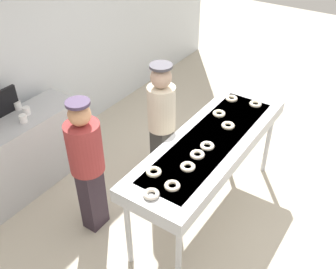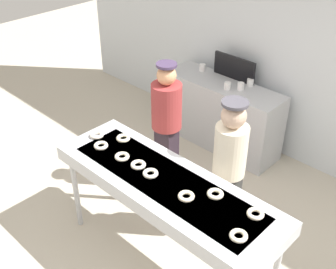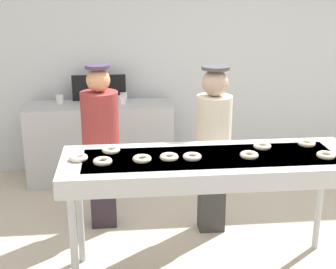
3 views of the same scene
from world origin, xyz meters
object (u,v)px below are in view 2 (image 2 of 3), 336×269
object	(u,v)px
sugar_donut_6	(255,214)
sugar_donut_8	(97,135)
sugar_donut_1	(122,157)
paper_cup_0	(202,68)
worker_baker	(167,119)
worker_assistant	(229,164)
fryer_conveyor	(165,187)
sugar_donut_5	(123,138)
prep_counter	(221,114)
paper_cup_3	(227,86)
sugar_donut_0	(215,194)
sugar_donut_9	(238,236)
menu_display	(234,68)
sugar_donut_3	(138,165)
sugar_donut_2	(186,196)
sugar_donut_4	(101,146)
paper_cup_2	(241,86)
sugar_donut_7	(150,173)
paper_cup_1	(250,82)

from	to	relation	value
sugar_donut_6	sugar_donut_8	xyz separation A→B (m)	(-1.81, -0.15, 0.00)
sugar_donut_1	paper_cup_0	world-z (taller)	sugar_donut_1
worker_baker	worker_assistant	xyz separation A→B (m)	(1.03, -0.19, -0.00)
fryer_conveyor	sugar_donut_5	size ratio (longest dim) A/B	16.12
prep_counter	paper_cup_3	world-z (taller)	paper_cup_3
fryer_conveyor	sugar_donut_0	distance (m)	0.48
fryer_conveyor	sugar_donut_0	world-z (taller)	sugar_donut_0
fryer_conveyor	sugar_donut_5	world-z (taller)	sugar_donut_5
sugar_donut_9	menu_display	xyz separation A→B (m)	(-1.78, 2.36, 0.04)
menu_display	sugar_donut_3	bearing A→B (deg)	-75.31
sugar_donut_2	sugar_donut_8	size ratio (longest dim) A/B	1.00
sugar_donut_6	prep_counter	bearing A→B (deg)	132.97
sugar_donut_1	sugar_donut_5	bearing A→B (deg)	136.82
sugar_donut_2	sugar_donut_4	distance (m)	1.10
sugar_donut_2	worker_baker	bearing A→B (deg)	140.13
sugar_donut_5	paper_cup_0	size ratio (longest dim) A/B	1.49
prep_counter	paper_cup_3	size ratio (longest dim) A/B	17.81
sugar_donut_2	worker_assistant	xyz separation A→B (m)	(-0.12, 0.77, -0.15)
sugar_donut_2	paper_cup_0	bearing A→B (deg)	126.98
sugar_donut_2	prep_counter	xyz separation A→B (m)	(-1.20, 2.09, -0.57)
sugar_donut_8	paper_cup_3	distance (m)	1.93
sugar_donut_0	paper_cup_2	distance (m)	2.20
sugar_donut_2	sugar_donut_7	bearing A→B (deg)	178.90
sugar_donut_9	paper_cup_0	xyz separation A→B (m)	(-2.23, 2.26, -0.06)
sugar_donut_8	sugar_donut_9	xyz separation A→B (m)	(1.85, -0.13, 0.00)
sugar_donut_3	sugar_donut_8	bearing A→B (deg)	175.58
sugar_donut_9	worker_assistant	xyz separation A→B (m)	(-0.70, 0.83, -0.15)
prep_counter	paper_cup_2	world-z (taller)	paper_cup_2
sugar_donut_2	sugar_donut_4	world-z (taller)	same
sugar_donut_4	sugar_donut_9	size ratio (longest dim) A/B	1.00
sugar_donut_5	paper_cup_0	distance (m)	2.08
sugar_donut_8	paper_cup_2	xyz separation A→B (m)	(0.34, 2.02, -0.06)
sugar_donut_4	fryer_conveyor	bearing A→B (deg)	4.69
sugar_donut_7	paper_cup_1	size ratio (longest dim) A/B	1.49
fryer_conveyor	menu_display	size ratio (longest dim) A/B	3.60
worker_baker	menu_display	bearing A→B (deg)	-101.12
sugar_donut_4	paper_cup_3	world-z (taller)	sugar_donut_4
sugar_donut_4	worker_baker	xyz separation A→B (m)	(-0.05, 0.98, -0.14)
prep_counter	paper_cup_2	size ratio (longest dim) A/B	17.81
worker_baker	paper_cup_2	size ratio (longest dim) A/B	16.75
sugar_donut_5	sugar_donut_9	bearing A→B (deg)	-9.85
sugar_donut_1	sugar_donut_7	distance (m)	0.38
sugar_donut_2	sugar_donut_6	distance (m)	0.58
fryer_conveyor	sugar_donut_2	distance (m)	0.31
sugar_donut_6	menu_display	size ratio (longest dim) A/B	0.22
fryer_conveyor	sugar_donut_0	bearing A→B (deg)	17.82
sugar_donut_4	paper_cup_1	size ratio (longest dim) A/B	1.49
worker_assistant	paper_cup_2	world-z (taller)	worker_assistant
paper_cup_3	sugar_donut_3	bearing A→B (deg)	-76.77
sugar_donut_6	paper_cup_1	distance (m)	2.52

